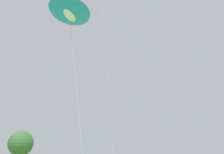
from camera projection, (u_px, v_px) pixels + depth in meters
The scene contains 2 objects.
big_show_kite at pixel (69, 10), 23.70m from camera, with size 9.97×8.07×15.04m.
tree_broad_distant at pixel (21, 144), 73.43m from camera, with size 6.92×6.92×11.12m.
Camera 1 is at (-9.13, -4.16, 1.32)m, focal length 42.89 mm.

